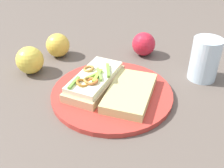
{
  "coord_description": "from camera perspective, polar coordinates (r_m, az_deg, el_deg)",
  "views": [
    {
      "loc": [
        -0.46,
        -0.23,
        0.37
      ],
      "look_at": [
        0.0,
        0.0,
        0.03
      ],
      "focal_mm": 42.36,
      "sensor_mm": 36.0,
      "label": 1
    }
  ],
  "objects": [
    {
      "name": "sandwich",
      "position": [
        0.63,
        -3.83,
        0.72
      ],
      "size": [
        0.18,
        0.09,
        0.05
      ],
      "rotation": [
        0.0,
        0.0,
        0.04
      ],
      "color": "tan",
      "rests_on": "plate"
    },
    {
      "name": "ground_plane",
      "position": [
        0.63,
        0.0,
        -2.46
      ],
      "size": [
        2.0,
        2.0,
        0.0
      ],
      "primitive_type": "plane",
      "color": "#544A43",
      "rests_on": "ground"
    },
    {
      "name": "drinking_glass",
      "position": [
        0.71,
        19.4,
        5.05
      ],
      "size": [
        0.07,
        0.07,
        0.11
      ],
      "primitive_type": "cylinder",
      "color": "silver",
      "rests_on": "ground_plane"
    },
    {
      "name": "bread_slice_side",
      "position": [
        0.6,
        3.96,
        -1.75
      ],
      "size": [
        0.18,
        0.12,
        0.02
      ],
      "primitive_type": "cube",
      "rotation": [
        0.0,
        0.0,
        0.14
      ],
      "color": "tan",
      "rests_on": "plate"
    },
    {
      "name": "plate",
      "position": [
        0.63,
        0.0,
        -2.0
      ],
      "size": [
        0.29,
        0.29,
        0.01
      ],
      "primitive_type": "cylinder",
      "color": "#BB352D",
      "rests_on": "ground_plane"
    },
    {
      "name": "apple_2",
      "position": [
        0.8,
        6.85,
        8.56
      ],
      "size": [
        0.08,
        0.08,
        0.07
      ],
      "primitive_type": "sphere",
      "rotation": [
        0.0,
        0.0,
        3.29
      ],
      "color": "red",
      "rests_on": "ground_plane"
    },
    {
      "name": "apple_0",
      "position": [
        0.8,
        -11.61,
        8.21
      ],
      "size": [
        0.08,
        0.08,
        0.07
      ],
      "primitive_type": "sphere",
      "rotation": [
        0.0,
        0.0,
        1.69
      ],
      "color": "gold",
      "rests_on": "ground_plane"
    },
    {
      "name": "apple_1",
      "position": [
        0.73,
        -17.35,
        4.91
      ],
      "size": [
        0.1,
        0.1,
        0.07
      ],
      "primitive_type": "sphere",
      "rotation": [
        0.0,
        0.0,
        4.06
      ],
      "color": "gold",
      "rests_on": "ground_plane"
    }
  ]
}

